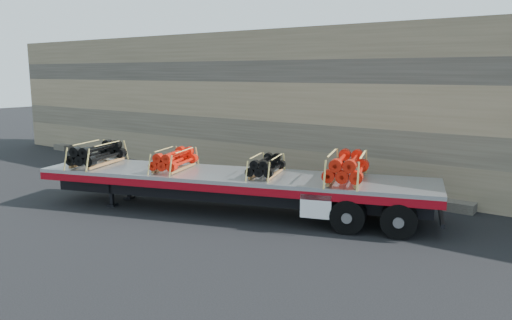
# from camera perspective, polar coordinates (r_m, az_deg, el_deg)

# --- Properties ---
(ground) EXTENTS (120.00, 120.00, 0.00)m
(ground) POSITION_cam_1_polar(r_m,az_deg,el_deg) (18.86, -2.92, -5.57)
(ground) COLOR black
(ground) RESTS_ON ground
(rock_wall) EXTENTS (44.00, 3.00, 7.00)m
(rock_wall) POSITION_cam_1_polar(r_m,az_deg,el_deg) (23.62, 7.04, 6.14)
(rock_wall) COLOR #7A6B54
(rock_wall) RESTS_ON ground
(trailer) EXTENTS (14.62, 7.26, 1.45)m
(trailer) POSITION_cam_1_polar(r_m,az_deg,el_deg) (18.24, -2.76, -3.76)
(trailer) COLOR #B6B9BE
(trailer) RESTS_ON ground
(bundle_front) EXTENTS (1.87, 2.62, 0.84)m
(bundle_front) POSITION_cam_1_polar(r_m,az_deg,el_deg) (20.63, -17.68, 0.62)
(bundle_front) COLOR black
(bundle_front) RESTS_ON trailer
(bundle_midfront) EXTENTS (1.64, 2.28, 0.73)m
(bundle_midfront) POSITION_cam_1_polar(r_m,az_deg,el_deg) (18.92, -9.32, -0.01)
(bundle_midfront) COLOR red
(bundle_midfront) RESTS_ON trailer
(bundle_midrear) EXTENTS (1.50, 2.09, 0.67)m
(bundle_midrear) POSITION_cam_1_polar(r_m,az_deg,el_deg) (17.62, 1.18, -0.72)
(bundle_midrear) COLOR black
(bundle_midrear) RESTS_ON trailer
(bundle_rear) EXTENTS (2.00, 2.79, 0.89)m
(bundle_rear) POSITION_cam_1_polar(r_m,az_deg,el_deg) (17.04, 10.35, -0.87)
(bundle_rear) COLOR red
(bundle_rear) RESTS_ON trailer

